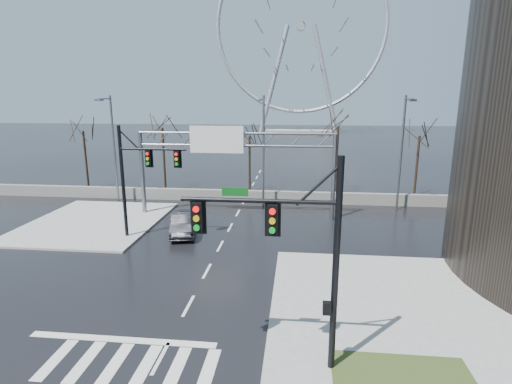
# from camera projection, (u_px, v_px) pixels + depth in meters

# --- Properties ---
(ground) EXTENTS (260.00, 260.00, 0.00)m
(ground) POSITION_uv_depth(u_px,v_px,m) (188.00, 306.00, 19.30)
(ground) COLOR black
(ground) RESTS_ON ground
(sidewalk_right_ext) EXTENTS (12.00, 10.00, 0.15)m
(sidewalk_right_ext) POSITION_uv_depth(u_px,v_px,m) (392.00, 295.00, 20.19)
(sidewalk_right_ext) COLOR gray
(sidewalk_right_ext) RESTS_ON ground
(sidewalk_far) EXTENTS (10.00, 12.00, 0.15)m
(sidewalk_far) POSITION_uv_depth(u_px,v_px,m) (95.00, 222.00, 32.02)
(sidewalk_far) COLOR gray
(sidewalk_far) RESTS_ON ground
(barrier_wall) EXTENTS (52.00, 0.50, 1.10)m
(barrier_wall) POSITION_uv_depth(u_px,v_px,m) (244.00, 196.00, 38.52)
(barrier_wall) COLOR slate
(barrier_wall) RESTS_ON ground
(signal_mast_near) EXTENTS (5.52, 0.41, 8.00)m
(signal_mast_near) POSITION_uv_depth(u_px,v_px,m) (297.00, 245.00, 13.74)
(signal_mast_near) COLOR black
(signal_mast_near) RESTS_ON ground
(signal_mast_far) EXTENTS (4.72, 0.41, 8.00)m
(signal_mast_far) POSITION_uv_depth(u_px,v_px,m) (138.00, 172.00, 27.45)
(signal_mast_far) COLOR black
(signal_mast_far) RESTS_ON ground
(sign_gantry) EXTENTS (16.36, 0.40, 7.60)m
(sign_gantry) POSITION_uv_depth(u_px,v_px,m) (231.00, 156.00, 32.61)
(sign_gantry) COLOR slate
(sign_gantry) RESTS_ON ground
(streetlight_left) EXTENTS (0.50, 2.55, 10.00)m
(streetlight_left) POSITION_uv_depth(u_px,v_px,m) (112.00, 141.00, 36.74)
(streetlight_left) COLOR slate
(streetlight_left) RESTS_ON ground
(streetlight_mid) EXTENTS (0.50, 2.55, 10.00)m
(streetlight_mid) POSITION_uv_depth(u_px,v_px,m) (263.00, 143.00, 35.30)
(streetlight_mid) COLOR slate
(streetlight_mid) RESTS_ON ground
(streetlight_right) EXTENTS (0.50, 2.55, 10.00)m
(streetlight_right) POSITION_uv_depth(u_px,v_px,m) (403.00, 145.00, 34.07)
(streetlight_right) COLOR slate
(streetlight_right) RESTS_ON ground
(tree_far_left) EXTENTS (3.50, 3.50, 7.00)m
(tree_far_left) POSITION_uv_depth(u_px,v_px,m) (84.00, 138.00, 43.08)
(tree_far_left) COLOR black
(tree_far_left) RESTS_ON ground
(tree_left) EXTENTS (3.75, 3.75, 7.50)m
(tree_left) POSITION_uv_depth(u_px,v_px,m) (163.00, 135.00, 41.57)
(tree_left) COLOR black
(tree_left) RESTS_ON ground
(tree_center) EXTENTS (3.25, 3.25, 6.50)m
(tree_center) POSITION_uv_depth(u_px,v_px,m) (249.00, 143.00, 41.80)
(tree_center) COLOR black
(tree_center) RESTS_ON ground
(tree_right) EXTENTS (3.90, 3.90, 7.80)m
(tree_right) POSITION_uv_depth(u_px,v_px,m) (338.00, 134.00, 39.67)
(tree_right) COLOR black
(tree_right) RESTS_ON ground
(tree_far_right) EXTENTS (3.40, 3.40, 6.80)m
(tree_far_right) POSITION_uv_depth(u_px,v_px,m) (419.00, 143.00, 39.52)
(tree_far_right) COLOR black
(tree_far_right) RESTS_ON ground
(ferris_wheel) EXTENTS (45.00, 6.00, 50.91)m
(ferris_wheel) POSITION_uv_depth(u_px,v_px,m) (301.00, 33.00, 104.63)
(ferris_wheel) COLOR gray
(ferris_wheel) RESTS_ON ground
(car) EXTENTS (2.69, 5.05, 1.58)m
(car) POSITION_uv_depth(u_px,v_px,m) (183.00, 223.00, 29.39)
(car) COLOR black
(car) RESTS_ON ground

